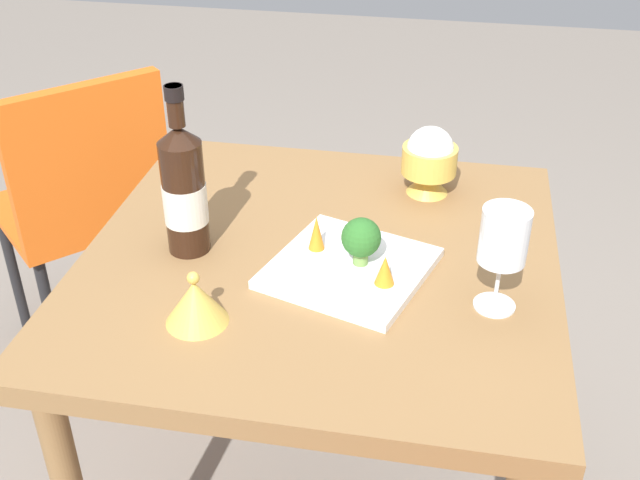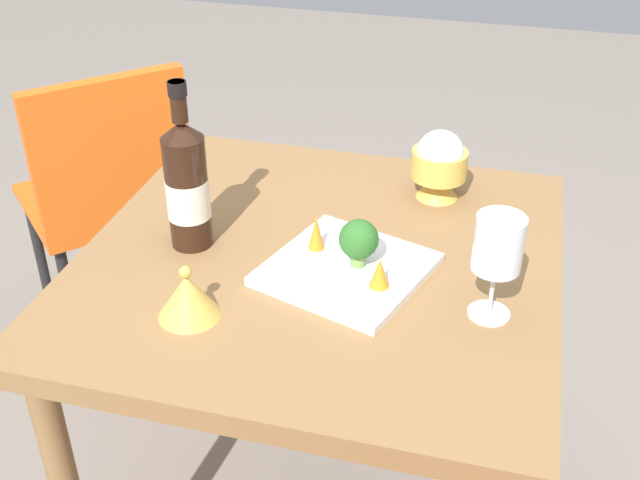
{
  "view_description": "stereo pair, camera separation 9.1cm",
  "coord_description": "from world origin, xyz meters",
  "px_view_note": "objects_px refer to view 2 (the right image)",
  "views": [
    {
      "loc": [
        0.21,
        -1.15,
        1.51
      ],
      "look_at": [
        0.0,
        0.0,
        0.78
      ],
      "focal_mm": 44.14,
      "sensor_mm": 36.0,
      "label": 1
    },
    {
      "loc": [
        0.3,
        -1.13,
        1.51
      ],
      "look_at": [
        0.0,
        0.0,
        0.78
      ],
      "focal_mm": 44.14,
      "sensor_mm": 36.0,
      "label": 2
    }
  ],
  "objects_px": {
    "rice_bowl": "(439,163)",
    "carrot_garnish_left": "(316,232)",
    "rice_bowl_lid": "(188,296)",
    "broccoli_floret": "(359,240)",
    "carrot_garnish_right": "(380,273)",
    "serving_plate": "(347,269)",
    "wine_bottle": "(187,184)",
    "wine_glass": "(498,246)",
    "chair_near_window": "(109,186)"
  },
  "relations": [
    {
      "from": "serving_plate",
      "to": "carrot_garnish_left",
      "type": "distance_m",
      "value": 0.09
    },
    {
      "from": "serving_plate",
      "to": "broccoli_floret",
      "type": "xyz_separation_m",
      "value": [
        0.02,
        0.01,
        0.06
      ]
    },
    {
      "from": "rice_bowl_lid",
      "to": "carrot_garnish_right",
      "type": "height_order",
      "value": "rice_bowl_lid"
    },
    {
      "from": "chair_near_window",
      "to": "carrot_garnish_left",
      "type": "height_order",
      "value": "chair_near_window"
    },
    {
      "from": "wine_glass",
      "to": "carrot_garnish_left",
      "type": "bearing_deg",
      "value": 163.18
    },
    {
      "from": "carrot_garnish_right",
      "to": "broccoli_floret",
      "type": "bearing_deg",
      "value": 132.1
    },
    {
      "from": "chair_near_window",
      "to": "rice_bowl",
      "type": "xyz_separation_m",
      "value": [
        0.88,
        -0.23,
        0.29
      ]
    },
    {
      "from": "carrot_garnish_left",
      "to": "wine_glass",
      "type": "bearing_deg",
      "value": -16.82
    },
    {
      "from": "carrot_garnish_right",
      "to": "rice_bowl",
      "type": "bearing_deg",
      "value": 82.53
    },
    {
      "from": "chair_near_window",
      "to": "carrot_garnish_right",
      "type": "relative_size",
      "value": 16.03
    },
    {
      "from": "serving_plate",
      "to": "carrot_garnish_right",
      "type": "distance_m",
      "value": 0.09
    },
    {
      "from": "broccoli_floret",
      "to": "carrot_garnish_right",
      "type": "bearing_deg",
      "value": -47.9
    },
    {
      "from": "wine_bottle",
      "to": "broccoli_floret",
      "type": "xyz_separation_m",
      "value": [
        0.31,
        -0.02,
        -0.05
      ]
    },
    {
      "from": "chair_near_window",
      "to": "serving_plate",
      "type": "relative_size",
      "value": 2.7
    },
    {
      "from": "chair_near_window",
      "to": "wine_glass",
      "type": "distance_m",
      "value": 1.22
    },
    {
      "from": "rice_bowl_lid",
      "to": "broccoli_floret",
      "type": "relative_size",
      "value": 1.17
    },
    {
      "from": "wine_bottle",
      "to": "wine_glass",
      "type": "bearing_deg",
      "value": -8.04
    },
    {
      "from": "wine_bottle",
      "to": "carrot_garnish_left",
      "type": "bearing_deg",
      "value": 4.41
    },
    {
      "from": "wine_bottle",
      "to": "carrot_garnish_left",
      "type": "height_order",
      "value": "wine_bottle"
    },
    {
      "from": "rice_bowl",
      "to": "carrot_garnish_left",
      "type": "height_order",
      "value": "rice_bowl"
    },
    {
      "from": "broccoli_floret",
      "to": "carrot_garnish_left",
      "type": "height_order",
      "value": "broccoli_floret"
    },
    {
      "from": "rice_bowl",
      "to": "carrot_garnish_left",
      "type": "bearing_deg",
      "value": -123.01
    },
    {
      "from": "chair_near_window",
      "to": "broccoli_floret",
      "type": "relative_size",
      "value": 9.91
    },
    {
      "from": "chair_near_window",
      "to": "broccoli_floret",
      "type": "height_order",
      "value": "chair_near_window"
    },
    {
      "from": "rice_bowl_lid",
      "to": "serving_plate",
      "type": "xyz_separation_m",
      "value": [
        0.21,
        0.18,
        -0.03
      ]
    },
    {
      "from": "rice_bowl_lid",
      "to": "serving_plate",
      "type": "bearing_deg",
      "value": 39.82
    },
    {
      "from": "wine_bottle",
      "to": "wine_glass",
      "type": "distance_m",
      "value": 0.54
    },
    {
      "from": "wine_bottle",
      "to": "serving_plate",
      "type": "relative_size",
      "value": 0.98
    },
    {
      "from": "chair_near_window",
      "to": "serving_plate",
      "type": "distance_m",
      "value": 0.96
    },
    {
      "from": "wine_glass",
      "to": "carrot_garnish_right",
      "type": "xyz_separation_m",
      "value": [
        -0.18,
        0.01,
        -0.09
      ]
    },
    {
      "from": "rice_bowl_lid",
      "to": "wine_glass",
      "type": "bearing_deg",
      "value": 15.2
    },
    {
      "from": "broccoli_floret",
      "to": "chair_near_window",
      "type": "bearing_deg",
      "value": 145.9
    },
    {
      "from": "carrot_garnish_left",
      "to": "serving_plate",
      "type": "bearing_deg",
      "value": -31.61
    },
    {
      "from": "rice_bowl_lid",
      "to": "broccoli_floret",
      "type": "xyz_separation_m",
      "value": [
        0.23,
        0.19,
        0.03
      ]
    },
    {
      "from": "chair_near_window",
      "to": "serving_plate",
      "type": "height_order",
      "value": "chair_near_window"
    },
    {
      "from": "wine_bottle",
      "to": "rice_bowl_lid",
      "type": "xyz_separation_m",
      "value": [
        0.08,
        -0.2,
        -0.08
      ]
    },
    {
      "from": "wine_bottle",
      "to": "chair_near_window",
      "type": "bearing_deg",
      "value": 132.51
    },
    {
      "from": "chair_near_window",
      "to": "rice_bowl",
      "type": "distance_m",
      "value": 0.95
    },
    {
      "from": "carrot_garnish_left",
      "to": "carrot_garnish_right",
      "type": "height_order",
      "value": "carrot_garnish_left"
    },
    {
      "from": "rice_bowl_lid",
      "to": "broccoli_floret",
      "type": "distance_m",
      "value": 0.3
    },
    {
      "from": "serving_plate",
      "to": "broccoli_floret",
      "type": "height_order",
      "value": "broccoli_floret"
    },
    {
      "from": "chair_near_window",
      "to": "rice_bowl_lid",
      "type": "bearing_deg",
      "value": -98.54
    },
    {
      "from": "chair_near_window",
      "to": "wine_bottle",
      "type": "xyz_separation_m",
      "value": [
        0.47,
        -0.52,
        0.34
      ]
    },
    {
      "from": "wine_glass",
      "to": "carrot_garnish_left",
      "type": "xyz_separation_m",
      "value": [
        -0.31,
        0.09,
        -0.08
      ]
    },
    {
      "from": "wine_glass",
      "to": "serving_plate",
      "type": "distance_m",
      "value": 0.28
    },
    {
      "from": "broccoli_floret",
      "to": "carrot_garnish_right",
      "type": "xyz_separation_m",
      "value": [
        0.05,
        -0.05,
        -0.02
      ]
    },
    {
      "from": "wine_bottle",
      "to": "rice_bowl",
      "type": "bearing_deg",
      "value": 35.52
    },
    {
      "from": "carrot_garnish_right",
      "to": "serving_plate",
      "type": "bearing_deg",
      "value": 145.3
    },
    {
      "from": "broccoli_floret",
      "to": "carrot_garnish_right",
      "type": "relative_size",
      "value": 1.62
    },
    {
      "from": "broccoli_floret",
      "to": "rice_bowl",
      "type": "bearing_deg",
      "value": 72.9
    }
  ]
}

